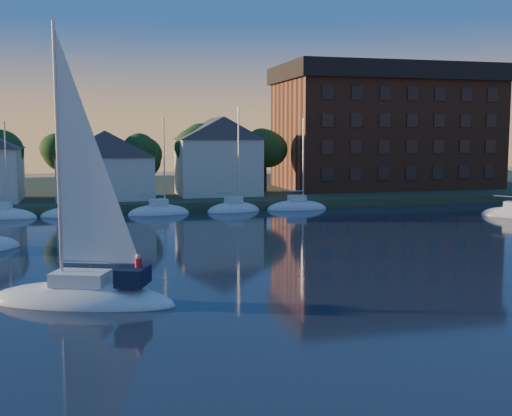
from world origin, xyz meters
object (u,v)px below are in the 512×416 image
object	(u,v)px
clubhouse_centre	(105,164)
hero_sailboat	(84,291)
condo_block	(385,127)
clubhouse_east	(218,155)

from	to	relation	value
clubhouse_centre	hero_sailboat	world-z (taller)	hero_sailboat
clubhouse_centre	condo_block	xyz separation A→B (m)	(40.00, 7.95, 4.66)
clubhouse_centre	hero_sailboat	bearing A→B (deg)	-92.92
hero_sailboat	clubhouse_east	bearing A→B (deg)	-87.28
clubhouse_east	hero_sailboat	xyz separation A→B (m)	(-16.27, -46.64, -5.37)
clubhouse_centre	hero_sailboat	size ratio (longest dim) A/B	0.76
condo_block	hero_sailboat	bearing A→B (deg)	-128.80
condo_block	hero_sailboat	xyz separation A→B (m)	(-42.27, -52.58, -9.16)
clubhouse_centre	hero_sailboat	distance (m)	44.92
hero_sailboat	clubhouse_centre	bearing A→B (deg)	-70.96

